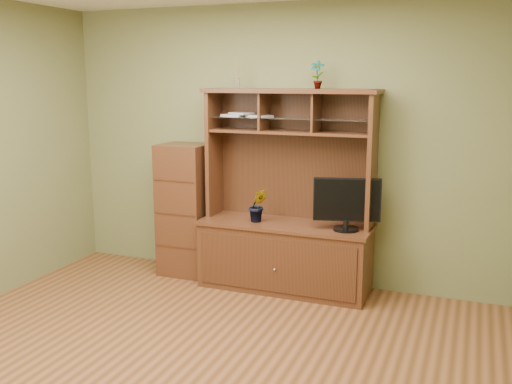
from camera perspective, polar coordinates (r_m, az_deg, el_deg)
The scene contains 8 objects.
room at distance 3.80m, azimuth -7.73°, elevation 1.47°, with size 4.54×4.04×2.74m.
media_hutch at distance 5.46m, azimuth 3.01°, elevation -4.33°, with size 1.66×0.61×1.90m.
monitor at distance 5.14m, azimuth 9.06°, elevation -1.10°, with size 0.59×0.23×0.48m.
orchid_plant at distance 5.40m, azimuth 0.19°, elevation -1.36°, with size 0.17×0.14×0.32m, color #26571E.
top_plant at distance 5.26m, azimuth 6.15°, elevation 11.61°, with size 0.13×0.09×0.25m, color #276222.
reed_diffuser at distance 5.52m, azimuth -1.93°, elevation 11.43°, with size 0.05×0.05×0.27m.
magazines at distance 5.50m, azimuth -1.13°, elevation 7.72°, with size 0.51×0.23×0.04m.
side_cabinet at distance 5.89m, azimuth -7.08°, elevation -1.76°, with size 0.48×0.44×1.34m.
Camera 1 is at (1.83, -3.27, 1.99)m, focal length 40.00 mm.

